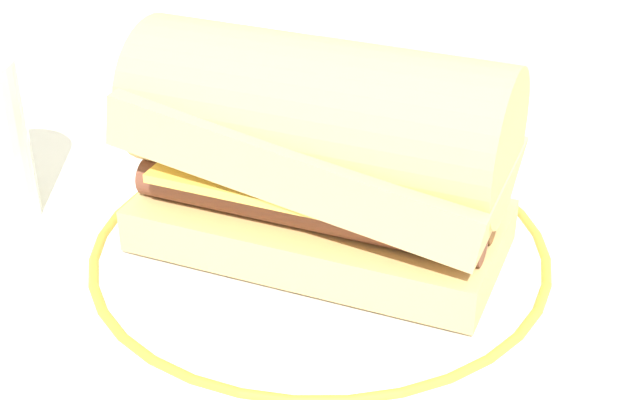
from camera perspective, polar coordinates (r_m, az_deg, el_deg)
ground_plane at (r=0.55m, az=0.80°, el=-5.37°), size 1.50×1.50×0.00m
plate at (r=0.56m, az=0.00°, el=-3.26°), size 0.29×0.29×0.01m
sausage_sandwich at (r=0.53m, az=0.00°, el=3.02°), size 0.23×0.16×0.13m
butter_knife at (r=0.72m, az=-4.94°, el=4.47°), size 0.14×0.03×0.01m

